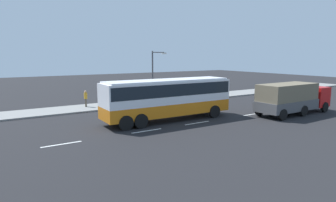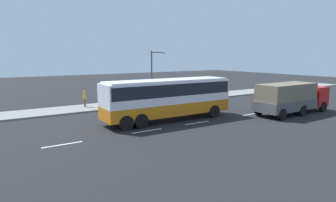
{
  "view_description": "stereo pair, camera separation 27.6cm",
  "coord_description": "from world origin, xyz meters",
  "px_view_note": "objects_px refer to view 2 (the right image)",
  "views": [
    {
      "loc": [
        -14.14,
        -20.62,
        5.36
      ],
      "look_at": [
        -1.54,
        -0.95,
        1.69
      ],
      "focal_mm": 31.19,
      "sensor_mm": 36.0,
      "label": 1
    },
    {
      "loc": [
        -14.38,
        -20.47,
        5.36
      ],
      "look_at": [
        -1.54,
        -0.95,
        1.69
      ],
      "focal_mm": 31.19,
      "sensor_mm": 36.0,
      "label": 2
    }
  ],
  "objects_px": {
    "coach_bus": "(168,95)",
    "street_lamp": "(153,73)",
    "pedestrian_near_curb": "(85,98)",
    "cargo_truck": "(292,97)",
    "pedestrian_at_crossing": "(111,96)"
  },
  "relations": [
    {
      "from": "pedestrian_near_curb",
      "to": "pedestrian_at_crossing",
      "type": "height_order",
      "value": "pedestrian_near_curb"
    },
    {
      "from": "street_lamp",
      "to": "cargo_truck",
      "type": "bearing_deg",
      "value": -55.24
    },
    {
      "from": "cargo_truck",
      "to": "street_lamp",
      "type": "relative_size",
      "value": 1.46
    },
    {
      "from": "street_lamp",
      "to": "pedestrian_near_curb",
      "type": "bearing_deg",
      "value": 166.29
    },
    {
      "from": "pedestrian_at_crossing",
      "to": "street_lamp",
      "type": "bearing_deg",
      "value": 161.27
    },
    {
      "from": "pedestrian_at_crossing",
      "to": "cargo_truck",
      "type": "bearing_deg",
      "value": 136.39
    },
    {
      "from": "coach_bus",
      "to": "street_lamp",
      "type": "height_order",
      "value": "street_lamp"
    },
    {
      "from": "coach_bus",
      "to": "pedestrian_near_curb",
      "type": "xyz_separation_m",
      "value": [
        -4.03,
        9.29,
        -1.0
      ]
    },
    {
      "from": "cargo_truck",
      "to": "street_lamp",
      "type": "xyz_separation_m",
      "value": [
        -7.97,
        11.48,
        1.93
      ]
    },
    {
      "from": "cargo_truck",
      "to": "street_lamp",
      "type": "distance_m",
      "value": 14.11
    },
    {
      "from": "cargo_truck",
      "to": "pedestrian_near_curb",
      "type": "bearing_deg",
      "value": 137.81
    },
    {
      "from": "coach_bus",
      "to": "pedestrian_near_curb",
      "type": "bearing_deg",
      "value": 114.59
    },
    {
      "from": "coach_bus",
      "to": "pedestrian_near_curb",
      "type": "relative_size",
      "value": 6.65
    },
    {
      "from": "pedestrian_near_curb",
      "to": "street_lamp",
      "type": "bearing_deg",
      "value": 14.85
    },
    {
      "from": "cargo_truck",
      "to": "pedestrian_near_curb",
      "type": "relative_size",
      "value": 4.97
    }
  ]
}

